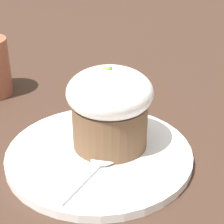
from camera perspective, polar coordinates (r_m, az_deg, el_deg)
The scene contains 4 objects.
ground_plane at distance 0.49m, azimuth -1.94°, elevation -6.89°, with size 4.00×4.00×0.00m, color #3D281E.
dessert_plate at distance 0.49m, azimuth -1.95°, elevation -6.35°, with size 0.24×0.24×0.01m.
carrot_cake at distance 0.46m, azimuth -0.00°, elevation 0.69°, with size 0.11×0.11×0.11m.
spoon at distance 0.46m, azimuth -1.93°, elevation -7.63°, with size 0.05×0.12×0.01m.
Camera 1 is at (-0.28, 0.28, 0.28)m, focal length 60.00 mm.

